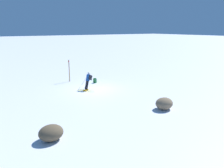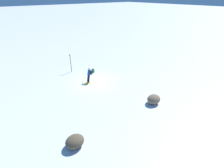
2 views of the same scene
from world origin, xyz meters
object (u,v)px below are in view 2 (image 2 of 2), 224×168
Objects in this scene: skier at (89,75)px; exposed_boulder_0 at (75,141)px; spare_backpack at (93,71)px; trail_marker at (71,62)px; exposed_boulder_1 at (154,99)px.

skier is 1.36× the size of exposed_boulder_0.
skier is at bearing -65.24° from spare_backpack.
spare_backpack is 3.02m from trail_marker.
exposed_boulder_1 is (-2.24, 7.45, -0.52)m from skier.
exposed_boulder_1 is at bearing -20.37° from spare_backpack.
exposed_boulder_1 is (-8.14, -0.01, 0.01)m from exposed_boulder_0.
exposed_boulder_0 is 0.98× the size of exposed_boulder_1.
skier is at bearing -128.32° from exposed_boulder_0.
spare_backpack is at bearing -87.38° from exposed_boulder_1.
trail_marker is at bearing -119.68° from skier.
skier reaches higher than exposed_boulder_1.
exposed_boulder_0 is 8.14m from exposed_boulder_1.
exposed_boulder_0 is at bearing 0.09° from exposed_boulder_1.
skier is 2.78m from spare_backpack.
exposed_boulder_0 is 12.85m from trail_marker.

